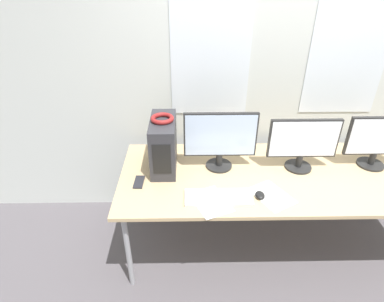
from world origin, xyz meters
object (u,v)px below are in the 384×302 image
at_px(headphones, 162,118).
at_px(cell_phone, 139,182).
at_px(monitor_right_near, 303,143).
at_px(mouse, 260,195).
at_px(pc_tower, 164,144).
at_px(keyboard, 218,197).
at_px(monitor_right_far, 379,140).
at_px(monitor_main, 220,139).

distance_m(headphones, cell_phone, 0.50).
height_order(monitor_right_near, mouse, monitor_right_near).
bearing_deg(pc_tower, keyboard, -46.10).
xyz_separation_m(pc_tower, monitor_right_near, (1.05, -0.04, 0.03)).
bearing_deg(cell_phone, keyboard, -16.46).
distance_m(monitor_right_far, keyboard, 1.32).
bearing_deg(monitor_right_near, monitor_right_far, 2.47).
bearing_deg(mouse, pc_tower, 149.84).
height_order(keyboard, cell_phone, keyboard).
relative_size(monitor_right_near, monitor_right_far, 1.06).
distance_m(monitor_right_far, cell_phone, 1.84).
bearing_deg(cell_phone, pc_tower, 52.49).
relative_size(headphones, mouse, 1.96).
height_order(monitor_right_far, cell_phone, monitor_right_far).
height_order(monitor_main, mouse, monitor_main).
bearing_deg(keyboard, mouse, 2.18).
relative_size(monitor_right_near, keyboard, 1.14).
height_order(monitor_right_far, keyboard, monitor_right_far).
xyz_separation_m(monitor_right_near, monitor_right_far, (0.59, 0.03, 0.00)).
bearing_deg(keyboard, headphones, 133.84).
height_order(monitor_right_far, mouse, monitor_right_far).
bearing_deg(keyboard, pc_tower, 133.90).
distance_m(headphones, monitor_right_far, 1.65).
height_order(headphones, mouse, headphones).
relative_size(keyboard, cell_phone, 2.99).
height_order(pc_tower, monitor_main, monitor_main).
relative_size(headphones, cell_phone, 1.11).
height_order(monitor_right_near, keyboard, monitor_right_near).
bearing_deg(headphones, pc_tower, -90.00).
xyz_separation_m(headphones, monitor_main, (0.43, -0.01, -0.17)).
bearing_deg(monitor_right_far, mouse, -158.31).
distance_m(pc_tower, headphones, 0.22).
xyz_separation_m(pc_tower, monitor_right_far, (1.64, -0.01, 0.03)).
bearing_deg(keyboard, cell_phone, 161.33).
bearing_deg(mouse, cell_phone, 168.08).
bearing_deg(pc_tower, monitor_right_far, -0.44).
height_order(monitor_main, monitor_right_far, monitor_main).
bearing_deg(headphones, monitor_right_near, -2.11).
bearing_deg(headphones, monitor_main, -1.38).
bearing_deg(pc_tower, cell_phone, -129.72).
bearing_deg(monitor_right_far, keyboard, -162.54).
xyz_separation_m(pc_tower, keyboard, (0.39, -0.40, -0.19)).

